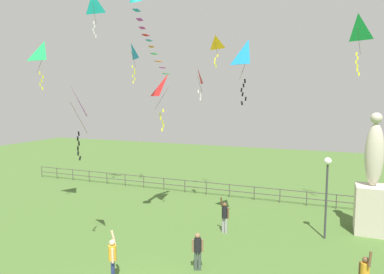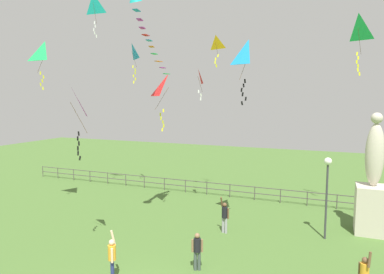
{
  "view_description": "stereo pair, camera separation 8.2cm",
  "coord_description": "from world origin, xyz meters",
  "px_view_note": "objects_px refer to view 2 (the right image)",
  "views": [
    {
      "loc": [
        5.86,
        -9.18,
        6.9
      ],
      "look_at": [
        -0.58,
        6.75,
        5.03
      ],
      "focal_mm": 32.41,
      "sensor_mm": 36.0,
      "label": 1
    },
    {
      "loc": [
        5.94,
        -9.15,
        6.9
      ],
      "look_at": [
        -0.58,
        6.75,
        5.03
      ],
      "focal_mm": 32.41,
      "sensor_mm": 36.0,
      "label": 2
    }
  ],
  "objects_px": {
    "statue_monument": "(373,194)",
    "lamppost": "(327,180)",
    "kite_0": "(93,4)",
    "person_2": "(197,249)",
    "kite_4": "(132,53)",
    "kite_8": "(71,105)",
    "kite_7": "(168,89)",
    "kite_3": "(45,54)",
    "person_1": "(225,215)",
    "kite_2": "(198,77)",
    "kite_1": "(358,29)",
    "kite_5": "(248,57)",
    "kite_6": "(216,43)",
    "person_3": "(112,256)",
    "streamer_kite": "(137,4)"
  },
  "relations": [
    {
      "from": "kite_0",
      "to": "kite_1",
      "type": "relative_size",
      "value": 0.87
    },
    {
      "from": "kite_0",
      "to": "kite_6",
      "type": "xyz_separation_m",
      "value": [
        7.6,
        2.74,
        -2.56
      ]
    },
    {
      "from": "lamppost",
      "to": "person_1",
      "type": "height_order",
      "value": "lamppost"
    },
    {
      "from": "person_1",
      "to": "kite_2",
      "type": "height_order",
      "value": "kite_2"
    },
    {
      "from": "kite_2",
      "to": "person_1",
      "type": "bearing_deg",
      "value": -47.92
    },
    {
      "from": "kite_4",
      "to": "kite_8",
      "type": "relative_size",
      "value": 0.86
    },
    {
      "from": "person_2",
      "to": "person_3",
      "type": "distance_m",
      "value": 3.35
    },
    {
      "from": "kite_0",
      "to": "kite_4",
      "type": "bearing_deg",
      "value": 57.67
    },
    {
      "from": "kite_3",
      "to": "person_2",
      "type": "bearing_deg",
      "value": -17.54
    },
    {
      "from": "person_1",
      "to": "streamer_kite",
      "type": "bearing_deg",
      "value": -147.85
    },
    {
      "from": "kite_2",
      "to": "kite_8",
      "type": "distance_m",
      "value": 8.34
    },
    {
      "from": "kite_0",
      "to": "kite_6",
      "type": "bearing_deg",
      "value": 19.82
    },
    {
      "from": "kite_1",
      "to": "kite_5",
      "type": "xyz_separation_m",
      "value": [
        -5.12,
        -3.91,
        -1.68
      ]
    },
    {
      "from": "streamer_kite",
      "to": "kite_3",
      "type": "bearing_deg",
      "value": 167.89
    },
    {
      "from": "kite_4",
      "to": "streamer_kite",
      "type": "xyz_separation_m",
      "value": [
        4.88,
        -7.28,
        1.08
      ]
    },
    {
      "from": "kite_3",
      "to": "kite_8",
      "type": "bearing_deg",
      "value": -37.07
    },
    {
      "from": "person_2",
      "to": "kite_3",
      "type": "xyz_separation_m",
      "value": [
        -10.99,
        3.47,
        8.66
      ]
    },
    {
      "from": "kite_1",
      "to": "kite_7",
      "type": "xyz_separation_m",
      "value": [
        -9.94,
        -3.22,
        -3.19
      ]
    },
    {
      "from": "kite_7",
      "to": "kite_4",
      "type": "bearing_deg",
      "value": 142.42
    },
    {
      "from": "person_1",
      "to": "kite_8",
      "type": "distance_m",
      "value": 9.27
    },
    {
      "from": "statue_monument",
      "to": "kite_5",
      "type": "bearing_deg",
      "value": -160.84
    },
    {
      "from": "person_1",
      "to": "kite_1",
      "type": "xyz_separation_m",
      "value": [
        6.04,
        4.66,
        9.75
      ]
    },
    {
      "from": "kite_2",
      "to": "statue_monument",
      "type": "bearing_deg",
      "value": -0.25
    },
    {
      "from": "kite_5",
      "to": "streamer_kite",
      "type": "relative_size",
      "value": 0.62
    },
    {
      "from": "kite_4",
      "to": "kite_8",
      "type": "distance_m",
      "value": 10.77
    },
    {
      "from": "kite_2",
      "to": "kite_3",
      "type": "bearing_deg",
      "value": -156.11
    },
    {
      "from": "person_3",
      "to": "kite_2",
      "type": "bearing_deg",
      "value": 90.3
    },
    {
      "from": "person_1",
      "to": "kite_2",
      "type": "distance_m",
      "value": 8.27
    },
    {
      "from": "person_3",
      "to": "statue_monument",
      "type": "bearing_deg",
      "value": 43.31
    },
    {
      "from": "person_3",
      "to": "kite_2",
      "type": "xyz_separation_m",
      "value": [
        -0.05,
        9.09,
        7.27
      ]
    },
    {
      "from": "person_1",
      "to": "kite_8",
      "type": "xyz_separation_m",
      "value": [
        -5.57,
        -4.73,
        5.71
      ]
    },
    {
      "from": "kite_3",
      "to": "person_1",
      "type": "bearing_deg",
      "value": 3.87
    },
    {
      "from": "kite_1",
      "to": "kite_4",
      "type": "bearing_deg",
      "value": 178.66
    },
    {
      "from": "kite_3",
      "to": "kite_6",
      "type": "bearing_deg",
      "value": 36.04
    },
    {
      "from": "statue_monument",
      "to": "kite_3",
      "type": "distance_m",
      "value": 19.71
    },
    {
      "from": "kite_5",
      "to": "person_2",
      "type": "bearing_deg",
      "value": -99.08
    },
    {
      "from": "kite_4",
      "to": "kite_6",
      "type": "xyz_separation_m",
      "value": [
        6.14,
        0.44,
        0.35
      ]
    },
    {
      "from": "kite_3",
      "to": "kite_8",
      "type": "distance_m",
      "value": 7.23
    },
    {
      "from": "statue_monument",
      "to": "kite_8",
      "type": "height_order",
      "value": "kite_8"
    },
    {
      "from": "person_2",
      "to": "kite_6",
      "type": "xyz_separation_m",
      "value": [
        -2.5,
        9.64,
        9.69
      ]
    },
    {
      "from": "lamppost",
      "to": "kite_7",
      "type": "bearing_deg",
      "value": 178.18
    },
    {
      "from": "kite_0",
      "to": "person_2",
      "type": "bearing_deg",
      "value": -34.38
    },
    {
      "from": "kite_5",
      "to": "kite_0",
      "type": "bearing_deg",
      "value": 169.83
    },
    {
      "from": "statue_monument",
      "to": "kite_7",
      "type": "bearing_deg",
      "value": -172.54
    },
    {
      "from": "kite_0",
      "to": "kite_5",
      "type": "relative_size",
      "value": 0.9
    },
    {
      "from": "statue_monument",
      "to": "lamppost",
      "type": "height_order",
      "value": "statue_monument"
    },
    {
      "from": "person_3",
      "to": "streamer_kite",
      "type": "height_order",
      "value": "streamer_kite"
    },
    {
      "from": "person_3",
      "to": "person_1",
      "type": "bearing_deg",
      "value": 67.34
    },
    {
      "from": "person_2",
      "to": "kite_5",
      "type": "xyz_separation_m",
      "value": [
        0.79,
        4.95,
        8.13
      ]
    },
    {
      "from": "statue_monument",
      "to": "kite_2",
      "type": "xyz_separation_m",
      "value": [
        -9.65,
        0.04,
        6.14
      ]
    }
  ]
}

